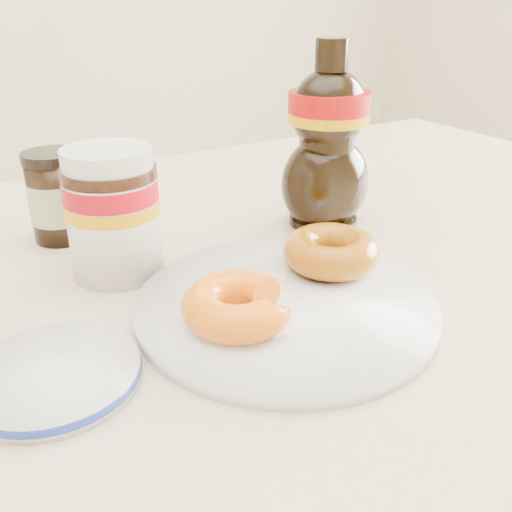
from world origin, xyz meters
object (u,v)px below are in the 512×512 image
dining_table (248,344)px  nutella_jar (113,208)px  syrup_bottle (327,137)px  blue_rim_saucer (53,375)px  donut_bitten (237,305)px  donut_whole (331,251)px  dark_jar (57,197)px  plate (286,305)px

dining_table → nutella_jar: nutella_jar is taller
dining_table → syrup_bottle: syrup_bottle is taller
blue_rim_saucer → syrup_bottle: bearing=21.9°
donut_bitten → syrup_bottle: (0.21, 0.16, 0.08)m
donut_whole → syrup_bottle: syrup_bottle is taller
donut_whole → dark_jar: size_ratio=0.92×
syrup_bottle → dark_jar: syrup_bottle is taller
nutella_jar → syrup_bottle: size_ratio=0.60×
donut_bitten → donut_whole: (0.13, 0.04, 0.00)m
dining_table → dark_jar: (-0.13, 0.19, 0.13)m
dining_table → blue_rim_saucer: bearing=-160.6°
nutella_jar → syrup_bottle: (0.26, -0.00, 0.04)m
dining_table → plate: bearing=-96.5°
nutella_jar → dark_jar: 0.12m
donut_bitten → syrup_bottle: bearing=28.0°
syrup_bottle → dark_jar: size_ratio=2.11×
plate → donut_bitten: 0.06m
nutella_jar → dark_jar: bearing=102.5°
donut_bitten → nutella_jar: 0.17m
donut_whole → dark_jar: (-0.20, 0.24, 0.02)m
nutella_jar → blue_rim_saucer: 0.19m
plate → nutella_jar: bearing=122.6°
donut_whole → blue_rim_saucer: bearing=-174.9°
donut_bitten → donut_whole: bearing=8.8°
donut_bitten → nutella_jar: nutella_jar is taller
donut_whole → blue_rim_saucer: 0.28m
blue_rim_saucer → plate: bearing=-1.8°
dark_jar → dining_table: bearing=-55.0°
donut_whole → dining_table: bearing=142.7°
plate → syrup_bottle: syrup_bottle is taller
dining_table → blue_rim_saucer: 0.24m
dining_table → blue_rim_saucer: (-0.21, -0.07, 0.09)m
nutella_jar → syrup_bottle: 0.26m
donut_whole → dark_jar: 0.31m
donut_bitten → blue_rim_saucer: (-0.15, 0.02, -0.02)m
blue_rim_saucer → donut_bitten: bearing=-6.6°
nutella_jar → donut_bitten: bearing=-75.3°
dining_table → plate: 0.12m
donut_bitten → blue_rim_saucer: donut_bitten is taller
donut_bitten → plate: bearing=2.0°
donut_bitten → donut_whole: 0.14m
dining_table → syrup_bottle: (0.15, 0.07, 0.19)m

